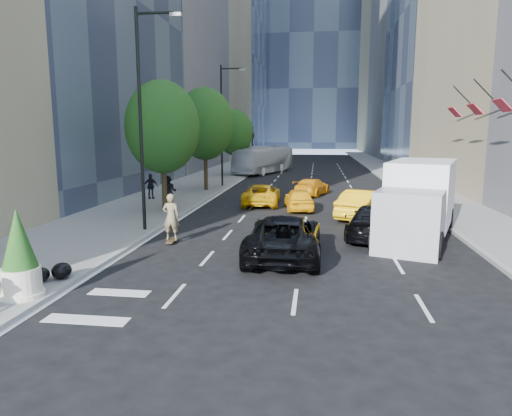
# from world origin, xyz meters

# --- Properties ---
(ground) EXTENTS (160.00, 160.00, 0.00)m
(ground) POSITION_xyz_m (0.00, 0.00, 0.00)
(ground) COLOR black
(ground) RESTS_ON ground
(sidewalk_left) EXTENTS (6.00, 120.00, 0.15)m
(sidewalk_left) POSITION_xyz_m (-9.00, 30.00, 0.07)
(sidewalk_left) COLOR slate
(sidewalk_left) RESTS_ON ground
(sidewalk_right) EXTENTS (4.00, 120.00, 0.15)m
(sidewalk_right) POSITION_xyz_m (10.00, 30.00, 0.07)
(sidewalk_right) COLOR slate
(sidewalk_right) RESTS_ON ground
(tower_left_end) EXTENTS (20.00, 28.00, 60.00)m
(tower_left_end) POSITION_xyz_m (-22.00, 92.00, 30.00)
(tower_left_end) COLOR #323A4E
(tower_left_end) RESTS_ON ground
(tower_right_far) EXTENTS (20.00, 24.00, 50.00)m
(tower_right_far) POSITION_xyz_m (22.00, 98.00, 25.00)
(tower_right_far) COLOR gray
(tower_right_far) RESTS_ON ground
(lamp_near) EXTENTS (2.13, 0.22, 10.00)m
(lamp_near) POSITION_xyz_m (-6.32, 4.00, 5.81)
(lamp_near) COLOR black
(lamp_near) RESTS_ON sidewalk_left
(lamp_far) EXTENTS (2.13, 0.22, 10.00)m
(lamp_far) POSITION_xyz_m (-6.32, 22.00, 5.81)
(lamp_far) COLOR black
(lamp_far) RESTS_ON sidewalk_left
(tree_near) EXTENTS (4.20, 4.20, 7.46)m
(tree_near) POSITION_xyz_m (-7.20, 9.00, 4.97)
(tree_near) COLOR black
(tree_near) RESTS_ON sidewalk_left
(tree_mid) EXTENTS (4.50, 4.50, 7.99)m
(tree_mid) POSITION_xyz_m (-7.20, 19.00, 5.32)
(tree_mid) COLOR black
(tree_mid) RESTS_ON sidewalk_left
(tree_far) EXTENTS (3.90, 3.90, 6.92)m
(tree_far) POSITION_xyz_m (-7.20, 32.00, 4.62)
(tree_far) COLOR black
(tree_far) RESTS_ON sidewalk_left
(traffic_signal) EXTENTS (2.48, 0.53, 5.20)m
(traffic_signal) POSITION_xyz_m (-6.40, 40.00, 4.23)
(traffic_signal) COLOR black
(traffic_signal) RESTS_ON sidewalk_left
(facade_flags) EXTENTS (1.85, 13.30, 2.05)m
(facade_flags) POSITION_xyz_m (10.64, 10.00, 6.18)
(facade_flags) COLOR black
(facade_flags) RESTS_ON ground
(skateboarder) EXTENTS (0.75, 0.52, 2.01)m
(skateboarder) POSITION_xyz_m (-4.57, 2.12, 1.00)
(skateboarder) COLOR #726547
(skateboarder) RESTS_ON ground
(black_sedan_lincoln) EXTENTS (2.71, 5.85, 1.62)m
(black_sedan_lincoln) POSITION_xyz_m (0.37, 0.59, 0.81)
(black_sedan_lincoln) COLOR black
(black_sedan_lincoln) RESTS_ON ground
(black_sedan_mercedes) EXTENTS (3.37, 5.60, 1.52)m
(black_sedan_mercedes) POSITION_xyz_m (4.20, 4.24, 0.76)
(black_sedan_mercedes) COLOR black
(black_sedan_mercedes) RESTS_ON ground
(taxi_a) EXTENTS (2.11, 4.13, 1.34)m
(taxi_a) POSITION_xyz_m (0.50, 11.31, 0.67)
(taxi_a) COLOR #FFB50D
(taxi_a) RESTS_ON ground
(taxi_b) EXTENTS (3.60, 5.16, 1.61)m
(taxi_b) POSITION_xyz_m (4.20, 9.00, 0.81)
(taxi_b) COLOR #F8B40D
(taxi_b) RESTS_ON ground
(taxi_c) EXTENTS (2.41, 4.94, 1.35)m
(taxi_c) POSITION_xyz_m (-2.00, 13.00, 0.68)
(taxi_c) COLOR #EEB00C
(taxi_c) RESTS_ON ground
(taxi_d) EXTENTS (2.99, 4.69, 1.27)m
(taxi_d) POSITION_xyz_m (1.20, 17.90, 0.63)
(taxi_d) COLOR orange
(taxi_d) RESTS_ON ground
(city_bus) EXTENTS (5.98, 11.45, 3.12)m
(city_bus) POSITION_xyz_m (-4.44, 35.62, 1.56)
(city_bus) COLOR silver
(city_bus) RESTS_ON ground
(box_truck) EXTENTS (4.74, 7.61, 3.43)m
(box_truck) POSITION_xyz_m (5.98, 4.31, 1.74)
(box_truck) COLOR silver
(box_truck) RESTS_ON ground
(pedestrian_a) EXTENTS (0.95, 0.75, 1.90)m
(pedestrian_a) POSITION_xyz_m (-7.43, 10.54, 1.10)
(pedestrian_a) COLOR black
(pedestrian_a) RESTS_ON sidewalk_left
(pedestrian_b) EXTENTS (1.04, 0.48, 1.74)m
(pedestrian_b) POSITION_xyz_m (-9.73, 13.59, 1.02)
(pedestrian_b) COLOR black
(pedestrian_b) RESTS_ON sidewalk_left
(planter_shrub) EXTENTS (1.05, 1.05, 2.51)m
(planter_shrub) POSITION_xyz_m (-6.60, -5.00, 1.35)
(planter_shrub) COLOR beige
(planter_shrub) RESTS_ON sidewalk_left
(garbage_bags) EXTENTS (1.03, 1.00, 0.51)m
(garbage_bags) POSITION_xyz_m (-6.55, -3.55, 0.39)
(garbage_bags) COLOR black
(garbage_bags) RESTS_ON sidewalk_left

